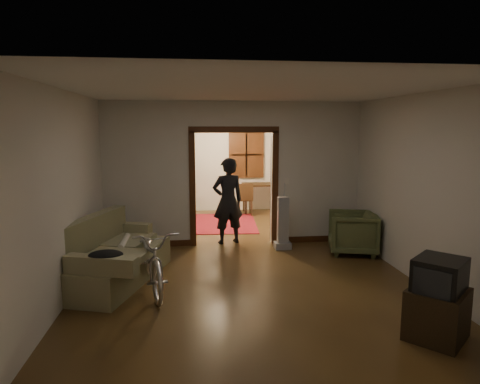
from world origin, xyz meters
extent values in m
cube|color=#372511|center=(0.00, 0.00, 0.00)|extent=(5.00, 8.50, 0.01)
cube|color=white|center=(0.00, 0.00, 2.80)|extent=(5.00, 8.50, 0.01)
cube|color=beige|center=(0.00, 4.25, 1.40)|extent=(5.00, 0.02, 2.80)
cube|color=beige|center=(-2.50, 0.00, 1.40)|extent=(0.02, 8.50, 2.80)
cube|color=beige|center=(2.50, 0.00, 1.40)|extent=(0.02, 8.50, 2.80)
cube|color=beige|center=(0.00, 0.75, 1.40)|extent=(5.00, 0.14, 2.80)
cube|color=#371B0C|center=(0.00, 0.75, 1.10)|extent=(1.74, 0.20, 2.32)
cube|color=black|center=(0.70, 4.21, 1.55)|extent=(0.98, 0.06, 1.28)
sphere|color=#FFE0A5|center=(0.00, 2.50, 2.35)|extent=(0.24, 0.24, 0.24)
cube|color=silver|center=(1.05, 0.68, 1.25)|extent=(0.08, 0.01, 0.12)
cube|color=#706F4A|center=(-1.99, -1.15, 0.49)|extent=(1.56, 2.33, 0.98)
cylinder|color=beige|center=(-1.89, -0.85, 0.53)|extent=(0.09, 0.74, 0.09)
ellipsoid|color=black|center=(-1.94, -2.06, 0.68)|extent=(0.44, 0.33, 0.13)
imported|color=silver|center=(-1.42, -1.55, 0.46)|extent=(1.01, 1.85, 0.92)
imported|color=#4B5530|center=(2.10, -0.16, 0.39)|extent=(1.03, 1.02, 0.77)
cube|color=black|center=(1.81, -3.38, 0.28)|extent=(0.83, 0.83, 0.56)
cube|color=black|center=(1.81, -3.38, 0.68)|extent=(0.71, 0.70, 0.45)
cube|color=gray|center=(0.89, 0.28, 0.50)|extent=(0.33, 0.27, 1.01)
imported|color=black|center=(-0.11, 0.81, 0.86)|extent=(0.71, 0.55, 1.71)
cube|color=maroon|center=(-0.13, 2.57, 0.01)|extent=(1.80, 2.29, 0.02)
cube|color=black|center=(-1.30, 3.81, 0.82)|extent=(0.93, 0.70, 1.64)
sphere|color=#1E5972|center=(-1.30, 3.81, 1.94)|extent=(0.30, 0.30, 0.30)
cube|color=black|center=(1.09, 3.79, 0.39)|extent=(1.09, 0.65, 0.78)
cube|color=black|center=(0.56, 3.46, 0.43)|extent=(0.42, 0.42, 0.86)
camera|label=1|loc=(-0.84, -7.53, 2.30)|focal=32.00mm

